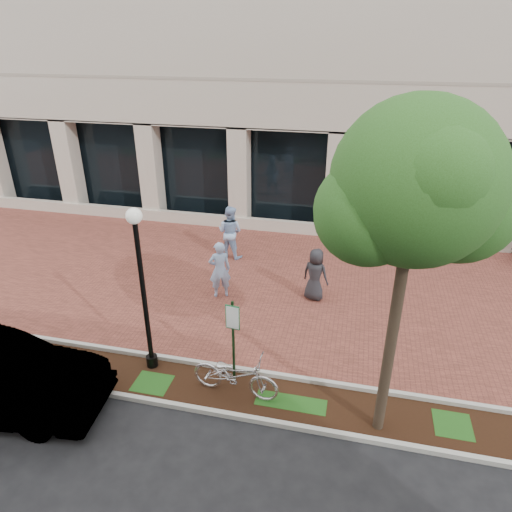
% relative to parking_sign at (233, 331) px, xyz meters
% --- Properties ---
extents(ground, '(120.00, 120.00, 0.00)m').
position_rel_parking_sign_xyz_m(ground, '(-0.43, 4.84, -1.42)').
color(ground, black).
rests_on(ground, ground).
extents(brick_plaza, '(40.00, 9.00, 0.01)m').
position_rel_parking_sign_xyz_m(brick_plaza, '(-0.43, 4.84, -1.42)').
color(brick_plaza, brown).
rests_on(brick_plaza, ground).
extents(planting_strip, '(40.00, 1.50, 0.01)m').
position_rel_parking_sign_xyz_m(planting_strip, '(-0.43, -0.41, -1.42)').
color(planting_strip, black).
rests_on(planting_strip, ground).
extents(curb_plaza_side, '(40.00, 0.12, 0.12)m').
position_rel_parking_sign_xyz_m(curb_plaza_side, '(-0.43, 0.34, -1.36)').
color(curb_plaza_side, '#B7B6AD').
rests_on(curb_plaza_side, ground).
extents(curb_street_side, '(40.00, 0.12, 0.12)m').
position_rel_parking_sign_xyz_m(curb_street_side, '(-0.43, -1.16, -1.36)').
color(curb_street_side, '#B7B6AD').
rests_on(curb_street_side, ground).
extents(parking_sign, '(0.34, 0.07, 2.21)m').
position_rel_parking_sign_xyz_m(parking_sign, '(0.00, 0.00, 0.00)').
color(parking_sign, '#133517').
rests_on(parking_sign, ground).
extents(lamppost, '(0.36, 0.36, 4.21)m').
position_rel_parking_sign_xyz_m(lamppost, '(-2.15, 0.05, 0.96)').
color(lamppost, black).
rests_on(lamppost, ground).
extents(street_tree, '(3.38, 2.81, 6.77)m').
position_rel_parking_sign_xyz_m(street_tree, '(3.41, -0.68, 3.75)').
color(street_tree, '#433426').
rests_on(street_tree, ground).
extents(locked_bicycle, '(2.13, 0.92, 1.09)m').
position_rel_parking_sign_xyz_m(locked_bicycle, '(0.15, -0.41, -0.88)').
color(locked_bicycle, silver).
rests_on(locked_bicycle, ground).
extents(pedestrian_left, '(0.81, 0.69, 1.87)m').
position_rel_parking_sign_xyz_m(pedestrian_left, '(-1.48, 3.72, -0.49)').
color(pedestrian_left, '#9AB9E6').
rests_on(pedestrian_left, ground).
extents(pedestrian_mid, '(1.11, 0.96, 1.98)m').
position_rel_parking_sign_xyz_m(pedestrian_mid, '(-1.96, 6.57, -0.44)').
color(pedestrian_mid, '#99BAE4').
rests_on(pedestrian_mid, ground).
extents(pedestrian_right, '(0.96, 0.79, 1.70)m').
position_rel_parking_sign_xyz_m(pedestrian_right, '(1.43, 4.24, -0.57)').
color(pedestrian_right, '#25252A').
rests_on(pedestrian_right, ground).
extents(bollard, '(0.12, 0.12, 0.99)m').
position_rel_parking_sign_xyz_m(bollard, '(6.00, 8.10, -0.92)').
color(bollard, silver).
rests_on(bollard, ground).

